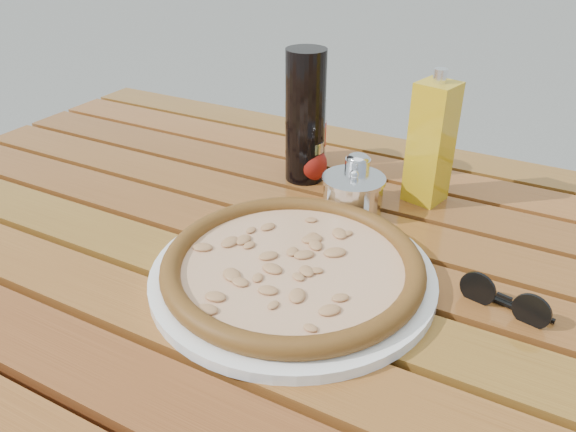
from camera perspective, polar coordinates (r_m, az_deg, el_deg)
The scene contains 10 objects.
table at distance 0.84m, azimuth -0.65°, elevation -6.90°, with size 1.40×0.90×0.75m.
plate at distance 0.71m, azimuth 0.48°, elevation -5.98°, with size 0.36×0.36×0.01m, color white.
pizza at distance 0.71m, azimuth 0.48°, elevation -4.94°, with size 0.36×0.36×0.03m.
pepper_shaker at distance 0.95m, azimuth 2.38°, elevation 5.75°, with size 0.06×0.06×0.08m.
oregano_shaker at distance 0.89m, azimuth 7.00°, elevation 3.79°, with size 0.07×0.07×0.08m.
dark_bottle at distance 0.93m, azimuth 1.78°, elevation 10.03°, with size 0.07×0.07×0.22m, color black.
soda_can at distance 1.02m, azimuth 2.01°, elevation 8.65°, with size 0.09×0.09×0.12m.
olive_oil_cruet at distance 0.89m, azimuth 14.35°, elevation 7.22°, with size 0.07×0.07×0.21m.
parmesan_tin at distance 0.86m, azimuth 6.61°, elevation 2.21°, with size 0.11×0.11×0.07m.
sunglasses at distance 0.71m, azimuth 21.13°, elevation -7.98°, with size 0.11×0.04×0.04m.
Camera 1 is at (0.33, -0.59, 1.17)m, focal length 35.00 mm.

